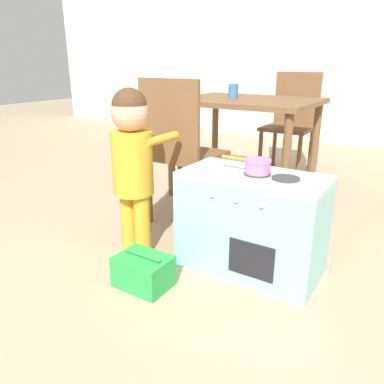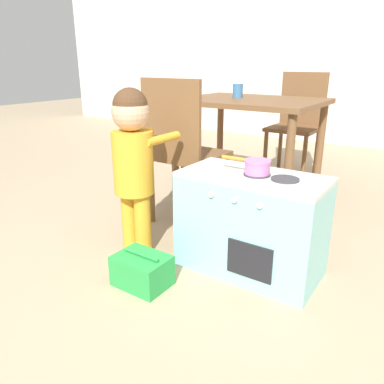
{
  "view_description": "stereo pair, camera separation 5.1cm",
  "coord_description": "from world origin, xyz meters",
  "px_view_note": "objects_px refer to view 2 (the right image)",
  "views": [
    {
      "loc": [
        0.88,
        -0.85,
        1.0
      ],
      "look_at": [
        -0.08,
        0.66,
        0.38
      ],
      "focal_mm": 35.0,
      "sensor_mm": 36.0,
      "label": 1
    },
    {
      "loc": [
        0.93,
        -0.82,
        1.0
      ],
      "look_at": [
        -0.08,
        0.66,
        0.38
      ],
      "focal_mm": 35.0,
      "sensor_mm": 36.0,
      "label": 2
    }
  ],
  "objects_px": {
    "cup_on_table": "(238,91)",
    "toy_basket": "(142,270)",
    "toy_pot": "(257,166)",
    "dining_table": "(250,113)",
    "dining_chair_near": "(183,149)",
    "dining_chair_far": "(297,122)",
    "play_kitchen": "(251,224)",
    "child_figure": "(133,153)"
  },
  "relations": [
    {
      "from": "cup_on_table",
      "to": "toy_basket",
      "type": "bearing_deg",
      "value": -78.55
    },
    {
      "from": "toy_pot",
      "to": "dining_table",
      "type": "bearing_deg",
      "value": 117.53
    },
    {
      "from": "toy_pot",
      "to": "dining_chair_near",
      "type": "height_order",
      "value": "dining_chair_near"
    },
    {
      "from": "toy_pot",
      "to": "cup_on_table",
      "type": "height_order",
      "value": "cup_on_table"
    },
    {
      "from": "dining_table",
      "to": "dining_chair_near",
      "type": "bearing_deg",
      "value": -96.5
    },
    {
      "from": "dining_table",
      "to": "dining_chair_far",
      "type": "bearing_deg",
      "value": 80.67
    },
    {
      "from": "toy_basket",
      "to": "play_kitchen",
      "type": "bearing_deg",
      "value": 49.51
    },
    {
      "from": "play_kitchen",
      "to": "toy_basket",
      "type": "xyz_separation_m",
      "value": [
        -0.35,
        -0.41,
        -0.18
      ]
    },
    {
      "from": "play_kitchen",
      "to": "child_figure",
      "type": "bearing_deg",
      "value": -164.56
    },
    {
      "from": "dining_chair_far",
      "to": "dining_chair_near",
      "type": "bearing_deg",
      "value": 82.11
    },
    {
      "from": "dining_table",
      "to": "dining_chair_far",
      "type": "xyz_separation_m",
      "value": [
        0.12,
        0.72,
        -0.14
      ]
    },
    {
      "from": "toy_pot",
      "to": "toy_basket",
      "type": "xyz_separation_m",
      "value": [
        -0.36,
        -0.41,
        -0.47
      ]
    },
    {
      "from": "toy_basket",
      "to": "cup_on_table",
      "type": "xyz_separation_m",
      "value": [
        -0.3,
        1.47,
        0.72
      ]
    },
    {
      "from": "child_figure",
      "to": "dining_chair_far",
      "type": "bearing_deg",
      "value": 84.35
    },
    {
      "from": "toy_pot",
      "to": "dining_chair_far",
      "type": "relative_size",
      "value": 0.27
    },
    {
      "from": "child_figure",
      "to": "dining_table",
      "type": "height_order",
      "value": "child_figure"
    },
    {
      "from": "play_kitchen",
      "to": "child_figure",
      "type": "height_order",
      "value": "child_figure"
    },
    {
      "from": "play_kitchen",
      "to": "dining_chair_near",
      "type": "bearing_deg",
      "value": 154.82
    },
    {
      "from": "toy_pot",
      "to": "child_figure",
      "type": "height_order",
      "value": "child_figure"
    },
    {
      "from": "play_kitchen",
      "to": "cup_on_table",
      "type": "height_order",
      "value": "cup_on_table"
    },
    {
      "from": "toy_basket",
      "to": "dining_chair_near",
      "type": "height_order",
      "value": "dining_chair_near"
    },
    {
      "from": "dining_chair_near",
      "to": "dining_chair_far",
      "type": "distance_m",
      "value": 1.48
    },
    {
      "from": "dining_chair_near",
      "to": "play_kitchen",
      "type": "bearing_deg",
      "value": -25.18
    },
    {
      "from": "toy_basket",
      "to": "child_figure",
      "type": "bearing_deg",
      "value": 135.38
    },
    {
      "from": "child_figure",
      "to": "toy_basket",
      "type": "xyz_separation_m",
      "value": [
        0.25,
        -0.25,
        -0.48
      ]
    },
    {
      "from": "toy_pot",
      "to": "dining_chair_far",
      "type": "xyz_separation_m",
      "value": [
        -0.42,
        1.76,
        -0.06
      ]
    },
    {
      "from": "toy_pot",
      "to": "child_figure",
      "type": "bearing_deg",
      "value": -164.81
    },
    {
      "from": "child_figure",
      "to": "dining_table",
      "type": "distance_m",
      "value": 1.21
    },
    {
      "from": "dining_chair_far",
      "to": "play_kitchen",
      "type": "bearing_deg",
      "value": 103.12
    },
    {
      "from": "toy_pot",
      "to": "child_figure",
      "type": "distance_m",
      "value": 0.63
    },
    {
      "from": "child_figure",
      "to": "dining_table",
      "type": "bearing_deg",
      "value": 86.58
    },
    {
      "from": "play_kitchen",
      "to": "dining_chair_far",
      "type": "bearing_deg",
      "value": 103.12
    },
    {
      "from": "play_kitchen",
      "to": "dining_chair_near",
      "type": "relative_size",
      "value": 0.75
    },
    {
      "from": "child_figure",
      "to": "dining_chair_near",
      "type": "distance_m",
      "value": 0.46
    },
    {
      "from": "dining_table",
      "to": "toy_basket",
      "type": "bearing_deg",
      "value": -83.03
    },
    {
      "from": "toy_pot",
      "to": "toy_basket",
      "type": "height_order",
      "value": "toy_pot"
    },
    {
      "from": "play_kitchen",
      "to": "toy_pot",
      "type": "relative_size",
      "value": 2.78
    },
    {
      "from": "dining_chair_far",
      "to": "cup_on_table",
      "type": "xyz_separation_m",
      "value": [
        -0.24,
        -0.7,
        0.3
      ]
    },
    {
      "from": "dining_chair_near",
      "to": "cup_on_table",
      "type": "xyz_separation_m",
      "value": [
        -0.04,
        0.77,
        0.3
      ]
    },
    {
      "from": "toy_pot",
      "to": "child_figure",
      "type": "xyz_separation_m",
      "value": [
        -0.61,
        -0.17,
        0.01
      ]
    },
    {
      "from": "play_kitchen",
      "to": "toy_pot",
      "type": "xyz_separation_m",
      "value": [
        0.01,
        0.0,
        0.3
      ]
    },
    {
      "from": "child_figure",
      "to": "dining_chair_far",
      "type": "relative_size",
      "value": 0.97
    }
  ]
}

